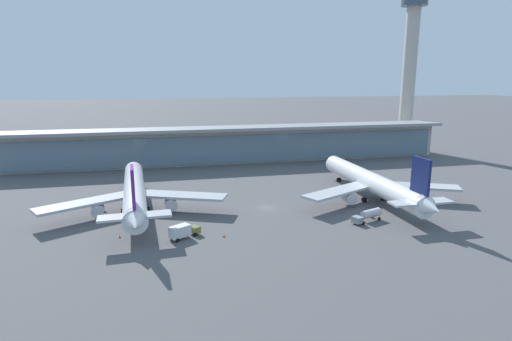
# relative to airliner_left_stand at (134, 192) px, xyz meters

# --- Properties ---
(ground_plane) EXTENTS (1200.00, 1200.00, 0.00)m
(ground_plane) POSITION_rel_airliner_left_stand_xyz_m (35.05, -5.12, -5.26)
(ground_plane) COLOR #515154
(airliner_left_stand) EXTENTS (48.19, 62.75, 16.71)m
(airliner_left_stand) POSITION_rel_airliner_left_stand_xyz_m (0.00, 0.00, 0.00)
(airliner_left_stand) COLOR white
(airliner_left_stand) RESTS_ON ground
(airliner_centre_stand) EXTENTS (48.27, 62.61, 16.71)m
(airliner_centre_stand) POSITION_rel_airliner_left_stand_xyz_m (66.89, -4.62, 0.00)
(airliner_centre_stand) COLOR white
(airliner_centre_stand) RESTS_ON ground
(service_truck_near_nose_grey) EXTENTS (8.84, 5.17, 2.95)m
(service_truck_near_nose_grey) POSITION_rel_airliner_left_stand_xyz_m (56.90, -21.76, -3.55)
(service_truck_near_nose_grey) COLOR gray
(service_truck_near_nose_grey) RESTS_ON ground
(service_truck_under_wing_olive) EXTENTS (7.40, 5.84, 3.10)m
(service_truck_under_wing_olive) POSITION_rel_airliner_left_stand_xyz_m (11.35, -22.65, -3.57)
(service_truck_under_wing_olive) COLOR olive
(service_truck_under_wing_olive) RESTS_ON ground
(service_truck_mid_apron_grey) EXTENTS (4.81, 6.45, 2.70)m
(service_truck_mid_apron_grey) POSITION_rel_airliner_left_stand_xyz_m (-10.82, 6.49, -4.45)
(service_truck_mid_apron_grey) COLOR gray
(service_truck_mid_apron_grey) RESTS_ON ground
(terminal_building) EXTENTS (188.55, 12.80, 15.20)m
(terminal_building) POSITION_rel_airliner_left_stand_xyz_m (35.05, 57.93, 2.61)
(terminal_building) COLOR #B2ADA3
(terminal_building) RESTS_ON ground
(control_tower) EXTENTS (12.00, 12.00, 79.74)m
(control_tower) POSITION_rel_airliner_left_stand_xyz_m (125.71, 73.24, 38.07)
(control_tower) COLOR #B2ADA3
(control_tower) RESTS_ON ground
(safety_cone_alpha) EXTENTS (0.62, 0.62, 0.70)m
(safety_cone_alpha) POSITION_rel_airliner_left_stand_xyz_m (-2.53, -19.24, -4.94)
(safety_cone_alpha) COLOR orange
(safety_cone_alpha) RESTS_ON ground
(safety_cone_bravo) EXTENTS (0.62, 0.62, 0.70)m
(safety_cone_bravo) POSITION_rel_airliner_left_stand_xyz_m (15.07, -22.71, -4.94)
(safety_cone_bravo) COLOR orange
(safety_cone_bravo) RESTS_ON ground
(safety_cone_charlie) EXTENTS (0.62, 0.62, 0.70)m
(safety_cone_charlie) POSITION_rel_airliner_left_stand_xyz_m (20.37, -24.02, -4.94)
(safety_cone_charlie) COLOR orange
(safety_cone_charlie) RESTS_ON ground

